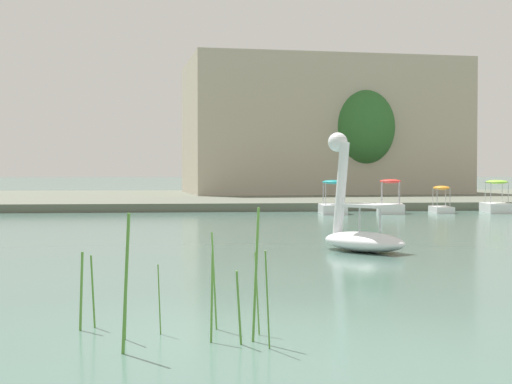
{
  "coord_description": "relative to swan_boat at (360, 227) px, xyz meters",
  "views": [
    {
      "loc": [
        -1.02,
        -9.23,
        2.02
      ],
      "look_at": [
        1.81,
        18.3,
        1.25
      ],
      "focal_mm": 52.51,
      "sensor_mm": 36.0,
      "label": 1
    }
  ],
  "objects": [
    {
      "name": "pedal_boat_red",
      "position": [
        5.55,
        16.54,
        -0.18
      ],
      "size": [
        1.66,
        2.28,
        1.64
      ],
      "color": "white",
      "rests_on": "ground_plane"
    },
    {
      "name": "pedal_boat_orange",
      "position": [
        8.15,
        16.75,
        -0.19
      ],
      "size": [
        1.01,
        1.77,
        1.31
      ],
      "color": "white",
      "rests_on": "ground_plane"
    },
    {
      "name": "swan_boat",
      "position": [
        0.0,
        0.0,
        0.0
      ],
      "size": [
        2.36,
        2.67,
        3.03
      ],
      "color": "white",
      "rests_on": "ground_plane"
    },
    {
      "name": "tree_broadleaf_right",
      "position": [
        7.96,
        31.44,
        4.36
      ],
      "size": [
        5.31,
        5.49,
        7.18
      ],
      "color": "#423323",
      "rests_on": "shore_bank_far"
    },
    {
      "name": "shore_bank_far",
      "position": [
        -3.51,
        31.52,
        -0.4
      ],
      "size": [
        118.52,
        26.11,
        0.42
      ],
      "primitive_type": "cube",
      "color": "#5B6051",
      "rests_on": "ground_plane"
    },
    {
      "name": "ground_plane",
      "position": [
        -3.51,
        -9.21,
        -0.61
      ],
      "size": [
        505.53,
        505.53,
        0.0
      ],
      "primitive_type": "plane",
      "color": "#47665B"
    },
    {
      "name": "pedal_boat_teal",
      "position": [
        2.71,
        16.47,
        -0.16
      ],
      "size": [
        1.31,
        2.33,
        1.6
      ],
      "color": "white",
      "rests_on": "ground_plane"
    },
    {
      "name": "parked_van",
      "position": [
        9.96,
        34.0,
        0.76
      ],
      "size": [
        4.68,
        2.32,
        1.75
      ],
      "color": "gray",
      "rests_on": "shore_bank_far"
    },
    {
      "name": "apartment_block",
      "position": [
        5.84,
        36.1,
        4.57
      ],
      "size": [
        20.29,
        12.7,
        9.53
      ],
      "primitive_type": "cube",
      "rotation": [
        0.0,
        0.0,
        0.09
      ],
      "color": "#B2A893",
      "rests_on": "shore_bank_far"
    },
    {
      "name": "reed_clump_foreground",
      "position": [
        -4.58,
        -9.54,
        0.0
      ],
      "size": [
        2.3,
        1.56,
        1.6
      ],
      "color": "#568E38",
      "rests_on": "ground_plane"
    },
    {
      "name": "pedal_boat_lime",
      "position": [
        10.89,
        16.64,
        -0.14
      ],
      "size": [
        1.49,
        2.41,
        1.59
      ],
      "color": "white",
      "rests_on": "ground_plane"
    }
  ]
}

